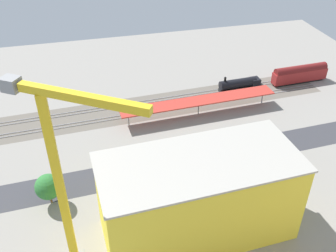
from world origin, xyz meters
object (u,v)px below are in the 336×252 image
Objects in this scene: parked_car_3 at (190,151)px; box_truck_0 at (176,180)px; parked_car_0 at (273,136)px; street_tree_3 at (212,154)px; street_tree_5 at (48,187)px; box_truck_1 at (219,171)px; box_truck_2 at (224,173)px; platform_canopy_near at (199,101)px; street_tree_2 at (277,142)px; street_tree_0 at (168,161)px; street_tree_4 at (154,162)px; parked_car_1 at (247,141)px; tower_crane at (64,177)px; passenger_coach at (300,74)px; parked_car_2 at (219,146)px; parked_car_4 at (159,155)px; construction_building at (198,198)px; traffic_light at (142,167)px; locomotive at (241,84)px; street_tree_1 at (199,161)px.

parked_car_3 is 0.43× the size of box_truck_0.
box_truck_0 is (30.14, 11.31, 1.05)m from parked_car_0.
street_tree_3 is 37.08m from street_tree_5.
box_truck_2 is (-0.98, 0.84, -0.13)m from box_truck_1.
platform_canopy_near is 6.03× the size of street_tree_2.
box_truck_1 is (-3.90, 10.03, 0.98)m from parked_car_3.
street_tree_0 is 1.01× the size of street_tree_4.
tower_crane reaches higher than parked_car_1.
parked_car_1 is (30.92, 27.67, -2.43)m from passenger_coach.
parked_car_1 is 0.56× the size of street_tree_4.
parked_car_2 is 0.63× the size of street_tree_5.
parked_car_1 is 23.83m from parked_car_4.
construction_building is (21.68, 24.05, 7.83)m from parked_car_1.
street_tree_5 is (38.29, -0.98, 2.83)m from box_truck_1.
street_tree_2 is 1.08× the size of traffic_light.
tower_crane is at bearing 44.74° from locomotive.
tower_crane reaches higher than construction_building.
street_tree_0 reaches higher than street_tree_3.
street_tree_2 reaches higher than street_tree_1.
tower_crane is (44.81, 26.80, 20.56)m from parked_car_1.
passenger_coach reaches higher than box_truck_1.
box_truck_2 is (-13.08, 11.24, 0.85)m from parked_car_4.
street_tree_4 is at bearing -0.68° from street_tree_3.
construction_building is at bearing 75.76° from parked_car_3.
street_tree_5 reaches higher than parked_car_3.
tower_crane is (54.95, 54.46, 19.45)m from locomotive.
tower_crane is 33.71m from box_truck_0.
street_tree_4 is (26.69, 8.25, 4.93)m from parked_car_1.
parked_car_2 is 0.46× the size of box_truck_1.
locomotive is at bearing -124.39° from construction_building.
parked_car_0 is 0.11× the size of tower_crane.
construction_building is at bearing 60.81° from street_tree_3.
passenger_coach is 2.30× the size of street_tree_0.
construction_building reaches higher than parked_car_3.
locomotive reaches higher than parked_car_4.
traffic_light is (13.75, 7.67, 3.93)m from parked_car_3.
street_tree_1 is at bearing -161.92° from box_truck_0.
traffic_light reaches higher than box_truck_0.
street_tree_5 is at bearing 1.19° from street_tree_0.
box_truck_1 reaches higher than parked_car_1.
parked_car_4 is 10.53m from traffic_light.
box_truck_2 is 16.71m from street_tree_4.
parked_car_4 is 0.63× the size of street_tree_5.
tower_crane is at bearing 45.67° from street_tree_4.
parked_car_0 is at bearing -166.01° from street_tree_4.
street_tree_2 is at bearing -176.00° from street_tree_1.
construction_building is 14.78m from box_truck_0.
tower_crane is 4.48× the size of street_tree_4.
parked_car_2 is 18.44m from street_tree_0.
street_tree_3 reaches higher than parked_car_0.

